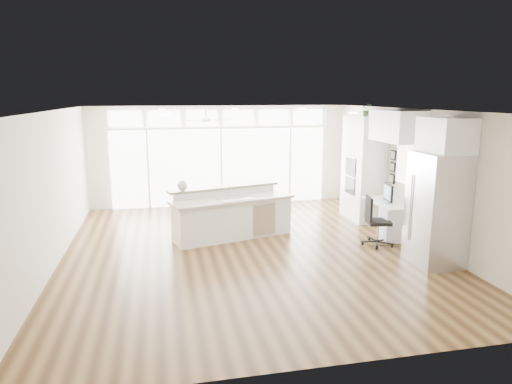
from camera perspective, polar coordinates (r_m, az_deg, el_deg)
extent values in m
cube|color=#432B14|center=(8.97, -0.86, -7.39)|extent=(7.00, 8.00, 0.02)
cube|color=white|center=(8.47, -0.92, 10.19)|extent=(7.00, 8.00, 0.02)
cube|color=beige|center=(12.52, -4.43, 4.53)|extent=(7.00, 0.04, 2.70)
cube|color=beige|center=(4.88, 8.28, -7.45)|extent=(7.00, 0.04, 2.70)
cube|color=beige|center=(8.66, -24.24, 0.18)|extent=(0.04, 8.00, 2.70)
cube|color=beige|center=(9.89, 19.44, 1.90)|extent=(0.04, 8.00, 2.70)
cube|color=white|center=(12.50, -4.38, 3.13)|extent=(5.80, 0.06, 2.08)
cube|color=white|center=(12.37, -4.47, 9.23)|extent=(5.90, 0.06, 0.40)
cube|color=white|center=(10.09, 18.44, 3.31)|extent=(0.04, 0.85, 0.85)
cube|color=white|center=(11.17, -6.27, 9.42)|extent=(1.16, 1.16, 0.32)
cube|color=#F1E0CD|center=(8.66, -1.18, 10.10)|extent=(3.40, 3.00, 0.02)
cube|color=white|center=(11.32, 13.27, 2.94)|extent=(0.64, 1.20, 2.50)
cube|color=white|center=(10.16, 16.40, -3.25)|extent=(0.72, 1.30, 0.76)
cube|color=white|center=(9.87, 17.28, 7.88)|extent=(0.64, 1.30, 0.64)
cube|color=silver|center=(8.64, 21.67, -2.02)|extent=(0.76, 0.90, 2.00)
cube|color=white|center=(8.47, 22.69, 6.57)|extent=(0.64, 0.90, 0.60)
cube|color=black|center=(10.65, 16.72, 3.02)|extent=(0.06, 0.22, 0.80)
cube|color=white|center=(9.65, -2.93, -2.72)|extent=(2.78, 1.65, 1.04)
cube|color=#372711|center=(9.92, 16.22, -5.87)|extent=(0.87, 0.69, 0.01)
cube|color=black|center=(9.46, 15.06, -3.57)|extent=(0.59, 0.56, 0.99)
sphere|color=silver|center=(9.54, -9.17, 0.83)|extent=(0.24, 0.24, 0.22)
cube|color=black|center=(10.00, 16.19, -0.05)|extent=(0.15, 0.49, 0.41)
cube|color=white|center=(9.96, 15.26, -1.19)|extent=(0.17, 0.37, 0.02)
imported|color=#2C632A|center=(11.19, 13.60, 9.82)|extent=(0.27, 0.29, 0.21)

